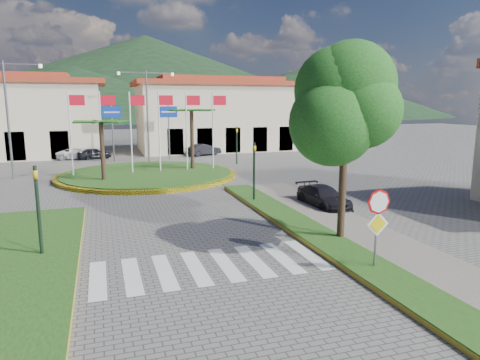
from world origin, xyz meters
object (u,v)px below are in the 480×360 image
object	(u,v)px
stop_sign	(378,216)
white_van	(77,153)
roundabout_island	(148,174)
car_dark_b	(204,150)
deciduous_tree	(346,104)
car_side_right	(324,197)
car_dark_a	(94,153)

from	to	relation	value
stop_sign	white_van	size ratio (longest dim) A/B	0.69
roundabout_island	car_dark_b	xyz separation A→B (m)	(6.74, 10.95, 0.41)
stop_sign	car_dark_b	xyz separation A→B (m)	(1.84, 30.99, -1.21)
roundabout_island	deciduous_tree	world-z (taller)	deciduous_tree
car_dark_b	stop_sign	bearing A→B (deg)	156.25
white_van	car_side_right	distance (m)	27.16
stop_sign	car_dark_a	bearing A→B (deg)	105.24
stop_sign	car_side_right	bearing A→B (deg)	71.93
car_dark_a	car_side_right	distance (m)	26.10
deciduous_tree	white_van	size ratio (longest dim) A/B	1.77
deciduous_tree	white_van	world-z (taller)	deciduous_tree
roundabout_island	car_side_right	xyz separation A→B (m)	(7.50, -12.07, 0.37)
roundabout_island	car_dark_b	world-z (taller)	roundabout_island
stop_sign	deciduous_tree	world-z (taller)	deciduous_tree
car_dark_b	car_side_right	distance (m)	23.03
roundabout_island	car_dark_a	size ratio (longest dim) A/B	4.11
stop_sign	car_side_right	world-z (taller)	stop_sign
stop_sign	car_dark_a	size ratio (longest dim) A/B	0.86
roundabout_island	white_van	bearing A→B (deg)	113.60
stop_sign	car_dark_a	world-z (taller)	stop_sign
stop_sign	deciduous_tree	bearing A→B (deg)	78.82
roundabout_island	car_dark_a	xyz separation A→B (m)	(-3.70, 11.51, 0.35)
roundabout_island	deciduous_tree	bearing A→B (deg)	-72.09
deciduous_tree	car_dark_b	world-z (taller)	deciduous_tree
stop_sign	car_dark_a	distance (m)	32.72
white_van	car_dark_b	world-z (taller)	car_dark_b
car_side_right	roundabout_island	bearing A→B (deg)	118.99
car_side_right	car_dark_b	bearing A→B (deg)	89.02
stop_sign	deciduous_tree	xyz separation A→B (m)	(0.60, 3.04, 3.38)
white_van	car_side_right	size ratio (longest dim) A/B	1.03
car_dark_a	car_dark_b	distance (m)	10.45
stop_sign	deciduous_tree	size ratio (longest dim) A/B	0.39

